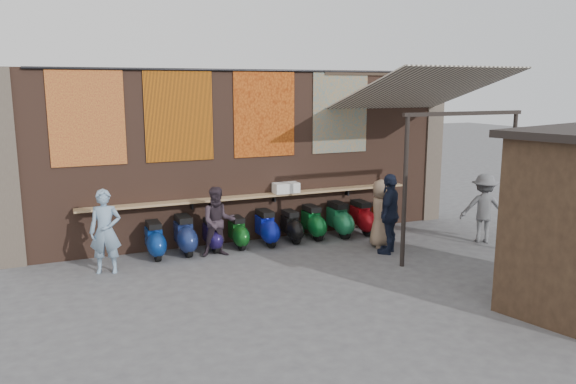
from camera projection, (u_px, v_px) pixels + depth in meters
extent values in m
plane|color=#474749|center=(297.00, 271.00, 11.22)|extent=(70.00, 70.00, 0.00)
cube|color=brown|center=(250.00, 156.00, 13.28)|extent=(10.00, 0.40, 4.00)
cube|color=#4C4238|center=(5.00, 169.00, 11.23)|extent=(0.50, 0.50, 4.00)
cube|color=#4C4238|center=(429.00, 147.00, 15.32)|extent=(0.50, 0.50, 4.00)
cube|color=#9E7A51|center=(256.00, 196.00, 13.11)|extent=(8.00, 0.32, 0.05)
cube|color=white|center=(286.00, 188.00, 13.36)|extent=(0.61, 0.32, 0.24)
cube|color=maroon|center=(87.00, 117.00, 11.48)|extent=(1.50, 0.02, 2.00)
cube|color=orange|center=(179.00, 115.00, 12.22)|extent=(1.50, 0.02, 2.00)
cube|color=#C45918|center=(265.00, 114.00, 13.01)|extent=(1.50, 0.02, 2.00)
cube|color=teal|center=(340.00, 112.00, 13.79)|extent=(1.50, 0.02, 2.00)
cylinder|color=black|center=(252.00, 70.00, 12.70)|extent=(9.50, 0.06, 0.06)
imported|color=#7995B0|center=(105.00, 231.00, 10.96)|extent=(0.70, 0.55, 1.67)
imported|color=#322730|center=(218.00, 222.00, 12.06)|extent=(0.81, 0.67, 1.52)
imported|color=black|center=(390.00, 214.00, 12.26)|extent=(1.07, 1.01, 1.77)
imported|color=slate|center=(484.00, 208.00, 13.14)|extent=(1.20, 1.11, 1.63)
imported|color=#836A53|center=(381.00, 213.00, 12.76)|extent=(0.81, 0.91, 1.56)
cube|color=gold|center=(540.00, 178.00, 9.67)|extent=(1.17, 0.35, 0.50)
cube|color=#473321|center=(535.00, 236.00, 9.86)|extent=(2.13, 0.67, 0.06)
cube|color=beige|center=(421.00, 90.00, 12.74)|extent=(3.20, 3.28, 0.97)
cube|color=#33261C|center=(383.00, 73.00, 14.10)|extent=(3.30, 0.08, 0.12)
cube|color=black|center=(465.00, 113.00, 11.48)|extent=(3.00, 0.08, 0.08)
cylinder|color=black|center=(405.00, 192.00, 11.21)|extent=(0.09, 0.09, 3.10)
cylinder|color=black|center=(511.00, 182.00, 12.31)|extent=(0.09, 0.09, 3.10)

